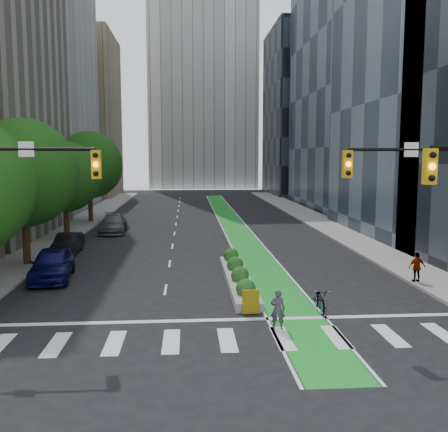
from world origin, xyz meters
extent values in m
plane|color=black|center=(0.00, 0.00, 0.00)|extent=(160.00, 160.00, 0.00)
cube|color=gray|center=(-11.80, 25.00, 0.07)|extent=(3.60, 90.00, 0.15)
cube|color=gray|center=(11.80, 25.00, 0.07)|extent=(3.60, 90.00, 0.15)
cube|color=green|center=(3.00, 30.00, 0.01)|extent=(2.20, 70.00, 0.01)
cube|color=silver|center=(-21.00, 45.00, 24.00)|extent=(14.00, 22.00, 48.00)
cube|color=tan|center=(-20.00, 66.00, 13.00)|extent=(14.00, 16.00, 26.00)
cube|color=#19212D|center=(21.00, 45.00, 21.00)|extent=(14.00, 24.00, 42.00)
cube|color=black|center=(20.00, 68.00, 14.00)|extent=(14.00, 18.00, 28.00)
cube|color=silver|center=(2.00, 90.00, 35.00)|extent=(22.00, 16.00, 70.00)
cylinder|color=black|center=(-11.00, 12.00, 2.52)|extent=(0.44, 0.44, 5.04)
sphere|color=#1A430E|center=(-11.00, 12.00, 5.58)|extent=(6.40, 6.40, 6.40)
cylinder|color=black|center=(-11.00, 22.00, 2.24)|extent=(0.44, 0.44, 4.48)
sphere|color=#1A430E|center=(-11.00, 22.00, 4.96)|extent=(5.60, 5.60, 5.60)
cylinder|color=black|center=(-11.00, 32.00, 2.58)|extent=(0.44, 0.44, 5.15)
sphere|color=#1A430E|center=(-11.00, 32.00, 5.70)|extent=(6.60, 6.60, 6.60)
cylinder|color=black|center=(-7.45, 0.50, 6.80)|extent=(5.50, 0.12, 0.12)
cube|color=gold|center=(-4.70, 0.50, 6.25)|extent=(0.34, 0.28, 1.05)
sphere|color=orange|center=(-4.70, 0.34, 6.25)|extent=(0.20, 0.20, 0.20)
cube|color=white|center=(-7.17, 0.47, 6.80)|extent=(0.55, 0.04, 0.55)
cylinder|color=black|center=(7.45, 0.50, 6.80)|extent=(5.50, 0.12, 0.12)
cube|color=gold|center=(4.70, 0.50, 6.25)|extent=(0.34, 0.28, 1.05)
sphere|color=orange|center=(4.70, 0.34, 6.25)|extent=(0.20, 0.20, 0.20)
cube|color=white|center=(7.17, 0.47, 6.80)|extent=(0.55, 0.04, 0.55)
cube|color=gold|center=(5.70, -4.00, 6.25)|extent=(0.34, 0.28, 1.05)
sphere|color=orange|center=(5.70, -4.16, 6.25)|extent=(0.20, 0.20, 0.20)
cube|color=gray|center=(1.20, 7.00, 0.20)|extent=(1.20, 10.00, 0.40)
cube|color=yellow|center=(1.20, 1.80, 0.55)|extent=(0.70, 0.12, 1.00)
sphere|color=#194C19|center=(1.20, 3.50, 0.65)|extent=(0.90, 0.90, 0.90)
sphere|color=#194C19|center=(1.20, 6.00, 0.65)|extent=(0.90, 0.90, 0.90)
sphere|color=#194C19|center=(1.20, 8.50, 0.65)|extent=(0.90, 0.90, 0.90)
sphere|color=#194C19|center=(1.20, 11.00, 0.65)|extent=(0.90, 0.90, 0.90)
imported|color=gray|center=(4.20, 2.10, 0.51)|extent=(0.79, 1.97, 1.01)
imported|color=#3C3843|center=(2.00, 0.00, 0.77)|extent=(0.62, 0.47, 1.54)
imported|color=#0B0D47|center=(-8.60, 8.50, 0.85)|extent=(2.55, 5.19, 1.70)
imported|color=black|center=(-9.45, 15.67, 0.69)|extent=(1.52, 4.22, 1.38)
imported|color=#55575A|center=(-7.79, 24.95, 0.78)|extent=(2.38, 5.44, 1.55)
imported|color=gray|center=(10.30, 6.02, 0.92)|extent=(0.92, 0.44, 1.53)
camera|label=1|loc=(-1.38, -18.15, 6.54)|focal=40.00mm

